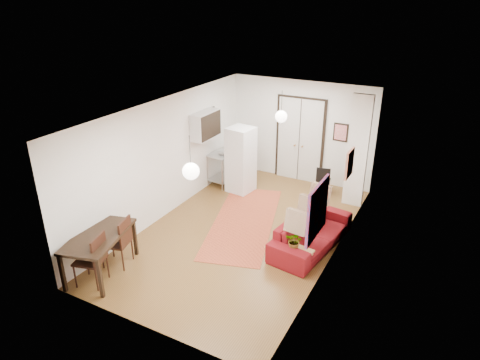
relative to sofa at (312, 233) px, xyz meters
The scene contains 27 objects.
floor 1.62m from the sofa, behind, with size 7.00×7.00×0.00m, color brown.
ceiling 3.01m from the sofa, behind, with size 4.20×7.00×0.02m, color white.
wall_back 3.88m from the sofa, 115.15° to the left, with size 4.20×0.02×2.90m, color white.
wall_front 4.11m from the sofa, 113.52° to the right, with size 4.20×0.02×2.90m, color white.
wall_left 3.85m from the sofa, behind, with size 0.02×7.00×2.90m, color white.
wall_right 1.24m from the sofa, 14.28° to the right, with size 0.02×7.00×2.90m, color white.
double_doors 3.78m from the sofa, 115.44° to the left, with size 1.44×0.06×2.50m, color silver.
stub_partition 2.68m from the sofa, 83.65° to the left, with size 0.50×0.10×2.90m, color white.
wall_cabinet 4.07m from the sofa, 158.66° to the left, with size 0.35×1.00×0.70m, color silver.
painting_popart 1.97m from the sofa, 70.33° to the right, with size 0.05×1.00×1.00m, color red.
painting_abstract 1.68m from the sofa, 53.51° to the left, with size 0.05×0.50×0.60m, color beige.
poster_back 3.59m from the sofa, 97.36° to the left, with size 0.40×0.03×0.50m, color red.
print_left 4.41m from the sofa, 152.91° to the left, with size 0.03×0.44×0.54m, color olive.
pendant_back 3.11m from the sofa, 130.25° to the left, with size 0.30×0.30×0.80m.
pendant_front 3.27m from the sofa, 126.56° to the right, with size 0.30×0.30×0.80m.
kilim_rug 1.85m from the sofa, behind, with size 1.39×3.71×0.01m, color #C55731.
sofa is the anchor object (origin of this frame).
coffee_table 0.89m from the sofa, 100.51° to the right, with size 0.95×0.63×0.39m.
potted_plant 0.91m from the sofa, 94.05° to the right, with size 0.35×0.30×0.38m, color #32652D.
kitchen_counter 3.99m from the sofa, 146.76° to the left, with size 0.77×1.29×0.94m.
bowl 3.88m from the sofa, 150.52° to the left, with size 0.22×0.22×0.05m, color beige.
soap_bottle 4.18m from the sofa, 143.85° to the left, with size 0.09×0.09×0.19m, color teal.
fridge 3.30m from the sofa, 145.95° to the left, with size 0.64×0.64×1.82m, color white.
dining_table 4.38m from the sofa, 139.81° to the right, with size 1.24×1.70×0.84m.
dining_chair_near 4.02m from the sofa, 144.05° to the right, with size 0.61×0.76×1.04m.
dining_chair_far 4.47m from the sofa, 136.75° to the right, with size 0.61×0.76×1.04m.
black_side_chair 2.84m from the sofa, 102.47° to the left, with size 0.43×0.43×0.81m.
Camera 1 is at (3.95, -7.63, 5.10)m, focal length 32.00 mm.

